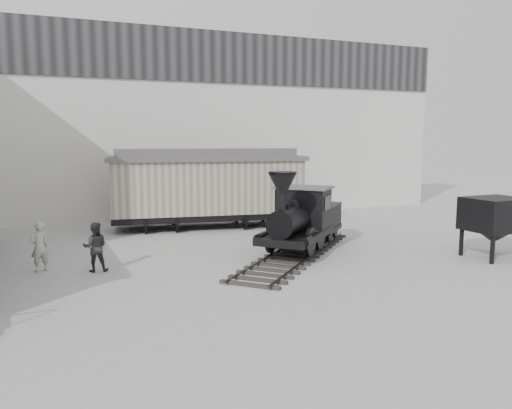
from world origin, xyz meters
name	(u,v)px	position (x,y,z in m)	size (l,w,h in m)	color
ground	(293,275)	(0.00, 0.00, 0.00)	(90.00, 90.00, 0.00)	#9E9E9B
north_wall	(186,125)	(0.00, 14.98, 5.55)	(34.00, 2.51, 11.00)	silver
locomotive	(301,222)	(1.88, 3.14, 1.26)	(8.28, 8.37, 3.41)	black
boxcar	(208,186)	(-0.05, 10.26, 2.20)	(10.57, 4.58, 4.19)	black
visitor_a	(39,247)	(-8.15, 3.83, 0.90)	(0.66, 0.43, 1.80)	#AEB2A4
visitor_b	(95,247)	(-6.30, 3.09, 0.89)	(0.86, 0.67, 1.78)	#29292A
coal_hopper	(495,219)	(8.58, -0.55, 1.57)	(2.27, 1.89, 2.41)	black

